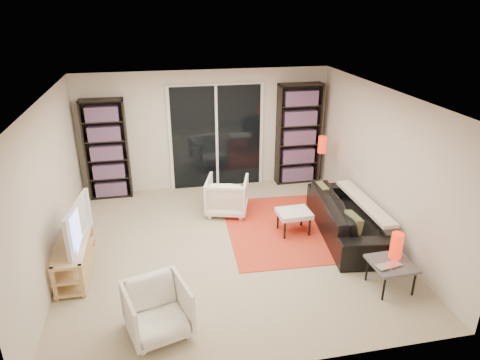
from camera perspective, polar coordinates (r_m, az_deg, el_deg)
The scene contains 20 objects.
floor at distance 6.91m, azimuth -1.56°, elevation -8.79°, with size 5.00×5.00×0.00m, color tan.
wall_back at distance 8.70m, azimuth -4.52°, elevation 6.63°, with size 5.00×0.02×2.40m, color beige.
wall_front at distance 4.21m, azimuth 4.32°, elevation -12.39°, with size 5.00×0.02×2.40m, color beige.
wall_left at distance 6.46m, azimuth -24.08°, elevation -1.26°, with size 0.02×5.00×2.40m, color beige.
wall_right at distance 7.18m, azimuth 18.39°, elevation 1.94°, with size 0.02×5.00×2.40m, color beige.
ceiling at distance 6.00m, azimuth -1.81°, elevation 11.10°, with size 5.00×5.00×0.02m, color white.
sliding_door at distance 8.73m, azimuth -3.15°, elevation 5.70°, with size 1.92×0.08×2.16m.
bookshelf_left at distance 8.60m, azimuth -17.35°, elevation 3.88°, with size 0.80×0.30×1.95m.
bookshelf_right at distance 9.00m, azimuth 7.80°, elevation 6.05°, with size 0.90×0.30×2.10m.
tv_stand at distance 6.58m, azimuth -21.14°, elevation -9.55°, with size 0.40×1.26×0.50m.
tv at distance 6.32m, azimuth -21.65°, elevation -5.41°, with size 1.04×0.14×0.60m, color black.
rug at distance 7.44m, azimuth 5.37°, elevation -6.34°, with size 1.80×2.43×0.01m, color red.
sofa at distance 7.30m, azimuth 14.17°, elevation -4.72°, with size 2.23×0.87×0.65m, color black.
armchair_back at distance 7.79m, azimuth -1.73°, elevation -2.06°, with size 0.73×0.75×0.68m, color white.
armchair_front at distance 5.25m, azimuth -10.95°, elevation -16.65°, with size 0.69×0.71×0.64m, color white.
ottoman at distance 7.17m, azimuth 7.20°, elevation -4.55°, with size 0.56×0.46×0.40m.
side_table at distance 6.16m, azimuth 19.57°, elevation -10.64°, with size 0.57×0.57×0.40m.
laptop at distance 6.00m, azimuth 19.51°, elevation -10.96°, with size 0.34×0.22×0.03m, color silver.
table_lamp at distance 6.17m, azimuth 20.14°, elevation -8.21°, with size 0.16×0.16×0.37m, color red.
floor_lamp at distance 8.49m, azimuth 10.84°, elevation 3.74°, with size 0.18×0.18×1.20m.
Camera 1 is at (-0.98, -5.79, 3.62)m, focal length 32.00 mm.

